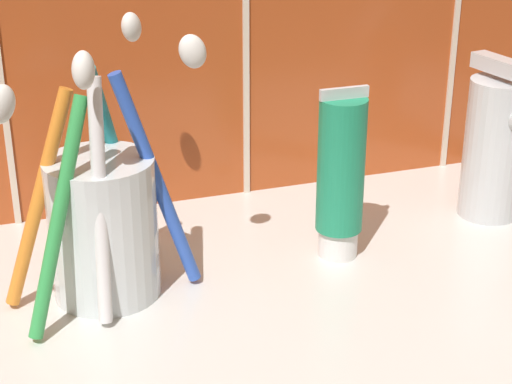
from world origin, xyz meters
TOP-DOWN VIEW (x-y plane):
  - sink_counter at (0.00, 0.00)cm, footprint 76.73×33.28cm
  - toothbrush_cup at (-12.33, 2.96)cm, footprint 15.35×14.40cm
  - toothpaste_tube at (4.74, 3.02)cm, footprint 3.57×3.40cm
  - sink_faucet at (19.27, 5.12)cm, footprint 4.82×10.94cm

SIDE VIEW (x-z plane):
  - sink_counter at x=0.00cm, z-range 0.00..2.00cm
  - toothbrush_cup at x=-12.33cm, z-range -1.37..16.59cm
  - sink_faucet at x=19.27cm, z-range 1.81..14.70cm
  - toothpaste_tube at x=4.74cm, z-range 1.91..14.73cm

